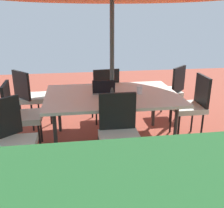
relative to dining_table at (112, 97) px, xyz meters
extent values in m
cube|color=brown|center=(0.00, 0.00, -0.72)|extent=(10.00, 10.00, 0.02)
cube|color=silver|center=(0.00, 0.00, 0.03)|extent=(1.89, 1.27, 0.04)
cylinder|color=#333333|center=(-0.79, -0.49, -0.35)|extent=(0.05, 0.05, 0.71)
cylinder|color=#333333|center=(0.79, -0.49, -0.35)|extent=(0.05, 0.05, 0.71)
cylinder|color=#333333|center=(-0.79, 0.49, -0.35)|extent=(0.05, 0.05, 0.71)
cylinder|color=#333333|center=(0.79, 0.49, -0.35)|extent=(0.05, 0.05, 0.71)
cylinder|color=#4C4C4C|center=(0.00, 0.00, 0.50)|extent=(0.06, 0.06, 2.41)
cylinder|color=black|center=(0.00, 0.00, -0.68)|extent=(0.44, 0.44, 0.06)
cube|color=silver|center=(0.02, -0.85, -0.22)|extent=(0.46, 0.46, 0.08)
cube|color=black|center=(0.00, -0.64, 0.05)|extent=(0.44, 0.09, 0.45)
cylinder|color=black|center=(-0.14, -1.05, -0.48)|extent=(0.03, 0.03, 0.45)
cylinder|color=black|center=(0.22, -1.00, -0.48)|extent=(0.03, 0.03, 0.45)
cylinder|color=black|center=(-0.18, -0.69, -0.48)|extent=(0.03, 0.03, 0.45)
cylinder|color=black|center=(0.18, -0.65, -0.48)|extent=(0.03, 0.03, 0.45)
cube|color=silver|center=(1.20, 0.90, -0.22)|extent=(0.46, 0.46, 0.08)
cube|color=black|center=(1.34, 0.73, 0.05)|extent=(0.37, 0.30, 0.45)
cylinder|color=black|center=(1.23, 1.15, -0.48)|extent=(0.03, 0.03, 0.45)
cylinder|color=black|center=(0.95, 0.92, -0.48)|extent=(0.03, 0.03, 0.45)
cylinder|color=black|center=(1.18, 0.64, -0.48)|extent=(0.03, 0.03, 0.45)
cube|color=silver|center=(-1.16, 0.02, -0.22)|extent=(0.46, 0.46, 0.08)
cube|color=black|center=(-1.37, 0.02, 0.05)|extent=(0.06, 0.44, 0.45)
cylinder|color=black|center=(-0.99, -0.17, -0.48)|extent=(0.03, 0.03, 0.45)
cylinder|color=black|center=(-0.97, 0.19, -0.48)|extent=(0.03, 0.03, 0.45)
cylinder|color=black|center=(-1.34, -0.16, -0.48)|extent=(0.03, 0.03, 0.45)
cylinder|color=black|center=(-1.33, 0.20, -0.48)|extent=(0.03, 0.03, 0.45)
cube|color=silver|center=(-1.14, -0.83, -0.22)|extent=(0.46, 0.46, 0.08)
cube|color=black|center=(-1.28, -0.68, 0.05)|extent=(0.34, 0.33, 0.45)
cylinder|color=black|center=(-1.14, -1.08, -0.48)|extent=(0.03, 0.03, 0.45)
cylinder|color=black|center=(-0.88, -0.84, -0.48)|extent=(0.03, 0.03, 0.45)
cylinder|color=black|center=(-1.39, -0.82, -0.48)|extent=(0.03, 0.03, 0.45)
cylinder|color=black|center=(-1.13, -0.57, -0.48)|extent=(0.03, 0.03, 0.45)
cube|color=silver|center=(1.22, 0.05, -0.22)|extent=(0.46, 0.46, 0.08)
cube|color=black|center=(1.43, 0.06, 0.05)|extent=(0.07, 0.44, 0.45)
cylinder|color=black|center=(1.03, 0.22, -0.48)|extent=(0.03, 0.03, 0.45)
cylinder|color=black|center=(1.05, -0.14, -0.48)|extent=(0.03, 0.03, 0.45)
cylinder|color=black|center=(1.39, 0.24, -0.48)|extent=(0.03, 0.03, 0.45)
cylinder|color=black|center=(1.41, -0.12, -0.48)|extent=(0.03, 0.03, 0.45)
cube|color=silver|center=(0.04, 0.91, -0.22)|extent=(0.46, 0.46, 0.08)
cube|color=black|center=(0.04, 0.70, 0.05)|extent=(0.44, 0.05, 0.45)
cylinder|color=black|center=(0.23, 1.09, -0.48)|extent=(0.03, 0.03, 0.45)
cylinder|color=black|center=(-0.13, 1.09, -0.48)|extent=(0.03, 0.03, 0.45)
cylinder|color=black|center=(0.22, 0.73, -0.48)|extent=(0.03, 0.03, 0.45)
cylinder|color=black|center=(-0.14, 0.73, -0.48)|extent=(0.03, 0.03, 0.45)
cube|color=silver|center=(1.21, -0.82, -0.22)|extent=(0.46, 0.46, 0.08)
cube|color=black|center=(1.37, -0.69, 0.05)|extent=(0.32, 0.36, 0.45)
cylinder|color=black|center=(0.96, -0.81, -0.48)|extent=(0.03, 0.03, 0.45)
cylinder|color=black|center=(1.20, -1.08, -0.48)|extent=(0.03, 0.03, 0.45)
cylinder|color=black|center=(1.23, -0.57, -0.48)|extent=(0.03, 0.03, 0.45)
cylinder|color=black|center=(1.47, -0.84, -0.48)|extent=(0.03, 0.03, 0.45)
cube|color=gray|center=(0.11, -0.10, 0.05)|extent=(0.34, 0.26, 0.02)
cube|color=black|center=(0.12, 0.01, 0.16)|extent=(0.32, 0.09, 0.20)
cylinder|color=white|center=(-0.39, 0.03, 0.10)|extent=(0.08, 0.08, 0.11)
camera|label=1|loc=(0.52, 3.50, 1.13)|focal=41.39mm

